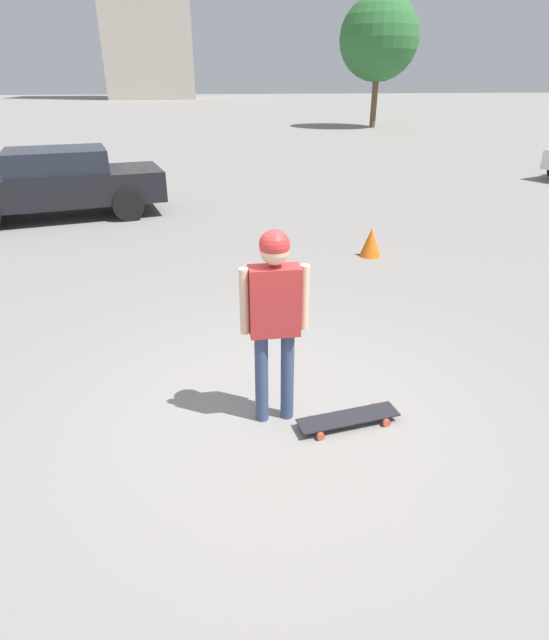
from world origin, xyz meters
TOP-DOWN VIEW (x-y plane):
  - ground_plane at (0.00, 0.00)m, footprint 220.00×220.00m
  - person at (0.00, 0.00)m, footprint 0.59×0.25m
  - skateboard at (0.65, -0.22)m, footprint 0.97×0.38m
  - car_parked_near at (-3.56, 8.23)m, footprint 4.91×2.71m
  - tree_distant at (11.37, 29.36)m, footprint 4.82×4.82m
  - traffic_cone at (2.46, 4.37)m, footprint 0.38×0.38m

SIDE VIEW (x-z plane):
  - ground_plane at x=0.00m, z-range 0.00..0.00m
  - skateboard at x=0.65m, z-range 0.03..0.11m
  - traffic_cone at x=2.46m, z-range 0.00..0.51m
  - car_parked_near at x=-3.56m, z-range 0.04..1.52m
  - person at x=0.00m, z-range 0.24..2.04m
  - tree_distant at x=11.37m, z-range 1.31..8.78m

